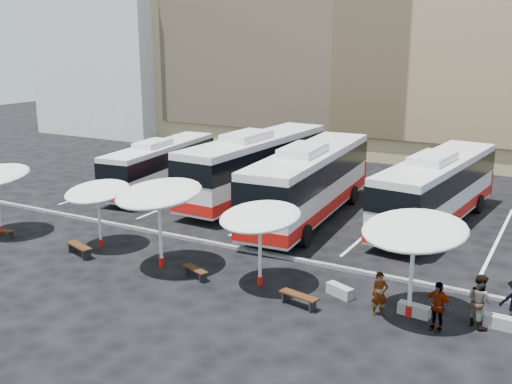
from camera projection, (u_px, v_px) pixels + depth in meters
The scene contains 23 objects.
ground at pixel (207, 248), 28.57m from camera, with size 120.00×120.00×0.00m, color black.
sandstone_building at pixel (405, 2), 52.36m from camera, with size 42.00×18.25×29.60m.
apartment_block at pixel (130, 44), 63.09m from camera, with size 14.00×14.00×18.00m, color silver.
curb_divider at pixel (213, 243), 28.98m from camera, with size 34.00×0.25×0.15m, color black.
bay_lines at pixel (282, 207), 35.35m from camera, with size 24.15×12.00×0.01m.
bus_0 at pixel (161, 164), 38.86m from camera, with size 3.34×10.88×3.40m.
bus_1 at pixel (257, 164), 36.78m from camera, with size 3.58×13.61×4.29m.
bus_2 at pixel (310, 180), 32.65m from camera, with size 3.84×13.58×4.26m.
bus_3 at pixel (437, 188), 31.56m from camera, with size 3.96×12.84×4.01m.
sunshade_1 at pixel (97, 192), 28.11m from camera, with size 3.21×3.25×3.19m.
sunshade_2 at pixel (159, 194), 25.37m from camera, with size 4.78×4.81×3.90m.
sunshade_3 at pixel (260, 217), 23.58m from camera, with size 4.06×4.09×3.41m.
sunshade_4 at pixel (414, 231), 20.78m from camera, with size 4.45×4.48×3.84m.
wood_bench_0 at pixel (2, 232), 29.96m from camera, with size 1.38×0.62×0.41m.
wood_bench_1 at pixel (79, 247), 27.47m from camera, with size 1.74×0.94×0.51m.
wood_bench_2 at pixel (195, 271), 24.96m from camera, with size 1.42×0.86×0.42m.
wood_bench_3 at pixel (299, 297), 22.31m from camera, with size 1.63×0.73×0.48m.
conc_bench_0 at pixel (340, 291), 23.24m from camera, with size 1.16×0.39×0.43m, color gray.
conc_bench_1 at pixel (414, 310), 21.62m from camera, with size 1.15×0.38×0.43m, color gray.
conc_bench_2 at pixel (502, 323), 20.65m from camera, with size 1.19×0.40×0.45m, color gray.
passenger_0 at pixel (380, 294), 21.53m from camera, with size 0.60×0.39×1.64m, color black.
passenger_1 at pixel (480, 301), 20.62m from camera, with size 0.93×0.73×1.92m, color black.
passenger_2 at pixel (437, 306), 20.39m from camera, with size 1.04×0.43×1.77m, color black.
Camera 1 is at (15.07, -22.48, 9.83)m, focal length 42.00 mm.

